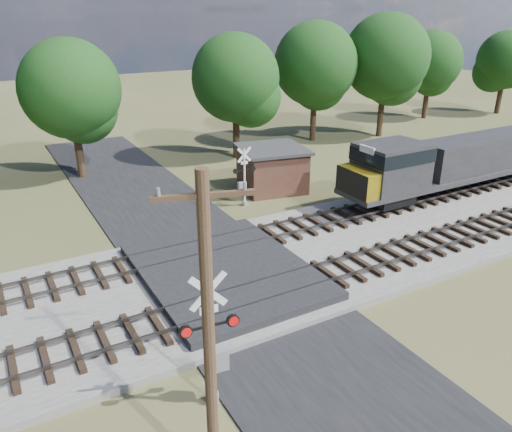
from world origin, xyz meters
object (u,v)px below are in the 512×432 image
crossing_signal_near (214,351)px  crossing_signal_far (243,182)px  utility_pole (209,340)px  equipment_shed (272,168)px

crossing_signal_near → crossing_signal_far: 16.87m
crossing_signal_far → utility_pole: size_ratio=0.44×
crossing_signal_near → crossing_signal_far: size_ratio=1.22×
crossing_signal_far → equipment_shed: size_ratio=0.75×
equipment_shed → crossing_signal_far: bearing=-139.3°
crossing_signal_near → equipment_shed: 20.15m
crossing_signal_far → crossing_signal_near: bearing=61.2°
crossing_signal_far → equipment_shed: (3.16, 1.82, -0.09)m
crossing_signal_near → equipment_shed: size_ratio=0.92×
crossing_signal_far → equipment_shed: 3.65m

